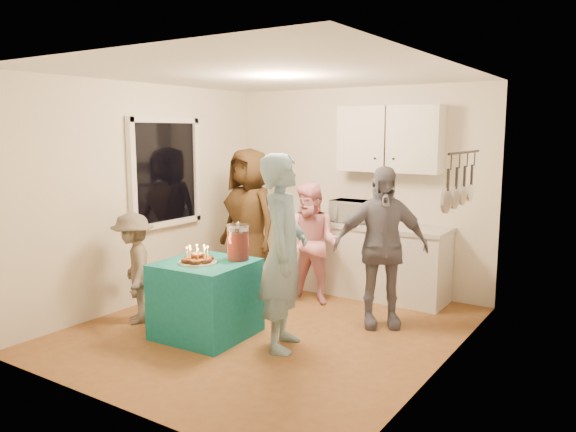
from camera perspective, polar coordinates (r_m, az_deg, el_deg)
The scene contains 19 objects.
floor at distance 5.98m, azimuth -1.88°, elevation -11.39°, with size 4.00×4.00×0.00m, color brown.
ceiling at distance 5.65m, azimuth -2.01°, elevation 14.24°, with size 4.00×4.00×0.00m, color white.
back_wall at distance 7.38m, azimuth 7.05°, elevation 2.75°, with size 3.60×3.60×0.00m, color silver.
left_wall at distance 6.86m, azimuth -14.33°, elevation 2.11°, with size 4.00×4.00×0.00m, color silver.
right_wall at distance 4.87m, azimuth 15.64°, elevation -0.51°, with size 4.00×4.00×0.00m, color silver.
window_night at distance 7.02m, azimuth -12.43°, elevation 4.37°, with size 0.04×1.00×1.20m, color black.
counter at distance 7.17m, azimuth 7.30°, elevation -4.47°, with size 2.20×0.58×0.86m, color white.
countertop at distance 7.08m, azimuth 7.37°, elevation -0.89°, with size 2.24×0.62×0.05m, color beige.
upper_cabinet at distance 7.00m, azimuth 10.30°, elevation 7.70°, with size 1.30×0.30×0.80m, color white.
pot_rack at distance 5.52m, azimuth 17.20°, elevation 3.61°, with size 0.12×1.00×0.60m, color black.
microwave at distance 7.11m, azimuth 6.48°, elevation 0.50°, with size 0.50×0.34×0.27m, color white.
party_table at distance 5.75m, azimuth -8.32°, elevation -8.30°, with size 0.85×0.85×0.76m, color #10696F.
donut_cake at distance 5.59m, azimuth -9.18°, elevation -3.84°, with size 0.38×0.38×0.18m, color #381C0C, non-canonical shape.
punch_jar at distance 5.67m, azimuth -5.11°, elevation -2.77°, with size 0.22×0.22×0.34m, color red.
man_birthday at distance 5.25m, azimuth -0.46°, elevation -3.72°, with size 0.68×0.44×1.85m, color #779AAD.
woman_back_left at distance 7.16m, azimuth -3.94°, elevation -0.48°, with size 0.90×0.58×1.83m, color brown.
woman_back_center at distance 6.68m, azimuth 2.41°, elevation -2.82°, with size 0.70×0.55×1.45m, color pink.
woman_back_right at distance 5.94m, azimuth 9.41°, elevation -3.12°, with size 1.00×0.41×1.70m, color black.
child_near_left at distance 6.24m, azimuth -15.39°, elevation -5.12°, with size 0.77×0.44×1.20m, color #564D44.
Camera 1 is at (3.24, -4.59, 2.05)m, focal length 35.00 mm.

